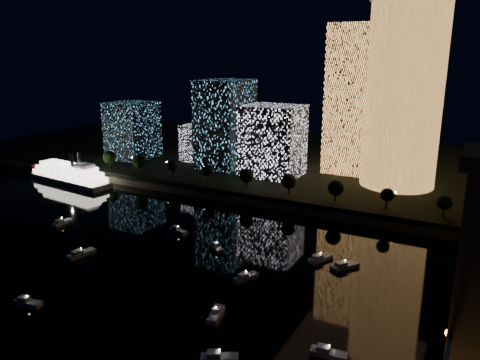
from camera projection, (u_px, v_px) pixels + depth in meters
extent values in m
plane|color=black|center=(191.00, 307.00, 118.28)|extent=(520.00, 520.00, 0.00)
cube|color=black|center=(357.00, 167.00, 253.50)|extent=(420.00, 160.00, 5.00)
cube|color=#6B5E4C|center=(306.00, 210.00, 187.52)|extent=(420.00, 6.00, 3.00)
cylinder|color=#FFA851|center=(404.00, 97.00, 200.33)|extent=(32.00, 32.00, 78.23)
cube|color=#FFA851|center=(353.00, 100.00, 226.48)|extent=(22.27, 22.27, 70.86)
cube|color=silver|center=(272.00, 141.00, 223.86)|extent=(27.30, 23.10, 33.60)
cube|color=#4FA5D8|center=(225.00, 123.00, 241.49)|extent=(22.21, 28.87, 44.41)
cube|color=silver|center=(203.00, 143.00, 256.80)|extent=(19.58, 17.80, 19.58)
cube|color=#4FA5D8|center=(133.00, 130.00, 262.48)|extent=(22.23, 24.45, 31.12)
cube|color=navy|center=(463.00, 266.00, 84.21)|extent=(0.50, 150.00, 0.50)
cube|color=navy|center=(455.00, 315.00, 74.94)|extent=(0.50, 0.50, 7.00)
cube|color=navy|center=(465.00, 259.00, 95.32)|extent=(0.50, 0.50, 7.00)
cube|color=navy|center=(471.00, 223.00, 115.70)|extent=(0.50, 0.50, 7.00)
cube|color=navy|center=(476.00, 198.00, 136.08)|extent=(0.50, 0.50, 7.00)
sphere|color=#FF9338|center=(457.00, 292.00, 85.80)|extent=(1.20, 1.20, 1.20)
sphere|color=#FF9338|center=(470.00, 218.00, 124.01)|extent=(1.20, 1.20, 1.20)
sphere|color=#FF9338|center=(478.00, 180.00, 162.23)|extent=(1.20, 1.20, 1.20)
cube|color=silver|center=(70.00, 180.00, 232.42)|extent=(50.97, 16.62, 2.50)
cube|color=white|center=(69.00, 176.00, 231.79)|extent=(46.71, 15.15, 2.29)
cube|color=white|center=(69.00, 171.00, 231.19)|extent=(42.45, 13.68, 2.29)
cube|color=white|center=(68.00, 167.00, 230.59)|extent=(36.12, 11.99, 2.29)
cube|color=silver|center=(84.00, 166.00, 223.26)|extent=(8.95, 7.09, 1.88)
cylinder|color=black|center=(72.00, 160.00, 224.41)|extent=(1.46, 1.46, 6.26)
cylinder|color=black|center=(79.00, 159.00, 227.73)|extent=(1.46, 1.46, 6.26)
cylinder|color=maroon|center=(40.00, 170.00, 245.57)|extent=(8.24, 10.09, 7.30)
cube|color=silver|center=(219.00, 358.00, 97.53)|extent=(8.17, 6.07, 1.20)
cube|color=silver|center=(214.00, 354.00, 97.23)|extent=(3.43, 3.15, 1.00)
sphere|color=white|center=(219.00, 350.00, 97.01)|extent=(0.36, 0.36, 0.36)
cube|color=silver|center=(178.00, 231.00, 167.39)|extent=(7.87, 3.98, 1.20)
cube|color=silver|center=(176.00, 228.00, 167.82)|extent=(2.99, 2.48, 1.00)
sphere|color=white|center=(178.00, 226.00, 166.87)|extent=(0.36, 0.36, 0.36)
cube|color=silver|center=(82.00, 254.00, 148.42)|extent=(4.64, 9.56, 1.20)
cube|color=silver|center=(77.00, 252.00, 147.11)|extent=(2.95, 3.61, 1.00)
sphere|color=white|center=(81.00, 248.00, 147.90)|extent=(0.36, 0.36, 0.36)
cube|color=silver|center=(62.00, 223.00, 175.92)|extent=(2.68, 7.64, 1.20)
cube|color=silver|center=(60.00, 221.00, 174.69)|extent=(2.06, 2.71, 1.00)
sphere|color=white|center=(62.00, 218.00, 175.40)|extent=(0.36, 0.36, 0.36)
cube|color=silver|center=(246.00, 278.00, 132.71)|extent=(4.97, 7.96, 1.20)
cube|color=silver|center=(243.00, 275.00, 131.70)|extent=(2.79, 3.18, 1.00)
sphere|color=white|center=(246.00, 271.00, 132.19)|extent=(0.36, 0.36, 0.36)
cube|color=silver|center=(345.00, 266.00, 139.77)|extent=(7.57, 8.85, 1.20)
cube|color=silver|center=(341.00, 264.00, 138.94)|extent=(3.71, 3.88, 1.00)
sphere|color=white|center=(345.00, 260.00, 139.25)|extent=(0.36, 0.36, 0.36)
cube|color=silver|center=(28.00, 303.00, 119.16)|extent=(7.94, 3.66, 1.20)
cube|color=silver|center=(24.00, 298.00, 119.24)|extent=(2.96, 2.40, 1.00)
sphere|color=white|center=(27.00, 296.00, 118.64)|extent=(0.36, 0.36, 0.36)
cube|color=silver|center=(329.00, 354.00, 98.96)|extent=(8.03, 3.33, 1.20)
cube|color=silver|center=(323.00, 348.00, 99.10)|extent=(2.94, 2.31, 1.00)
sphere|color=white|center=(329.00, 346.00, 98.44)|extent=(0.36, 0.36, 0.36)
cube|color=silver|center=(216.00, 248.00, 152.88)|extent=(7.31, 6.18, 1.20)
cube|color=silver|center=(215.00, 244.00, 153.55)|extent=(3.19, 3.04, 1.00)
sphere|color=white|center=(216.00, 242.00, 152.36)|extent=(0.36, 0.36, 0.36)
cube|color=silver|center=(320.00, 259.00, 144.86)|extent=(6.11, 9.01, 1.20)
cube|color=silver|center=(318.00, 257.00, 143.82)|extent=(3.30, 3.68, 1.00)
sphere|color=white|center=(321.00, 253.00, 144.34)|extent=(0.36, 0.36, 0.36)
cube|color=silver|center=(216.00, 315.00, 113.82)|extent=(4.14, 7.93, 1.20)
cube|color=silver|center=(217.00, 308.00, 114.60)|extent=(2.54, 3.04, 1.00)
sphere|color=white|center=(216.00, 307.00, 113.30)|extent=(0.36, 0.36, 0.36)
cylinder|color=black|center=(110.00, 164.00, 241.67)|extent=(0.70, 0.70, 4.00)
sphere|color=black|center=(109.00, 157.00, 240.76)|extent=(6.70, 6.70, 6.70)
cylinder|color=black|center=(140.00, 168.00, 232.49)|extent=(0.70, 0.70, 4.00)
sphere|color=black|center=(140.00, 161.00, 231.58)|extent=(6.79, 6.79, 6.79)
cylinder|color=black|center=(173.00, 173.00, 223.31)|extent=(0.70, 0.70, 4.00)
sphere|color=black|center=(172.00, 166.00, 222.40)|extent=(5.41, 5.41, 5.41)
cylinder|color=black|center=(208.00, 178.00, 214.13)|extent=(0.70, 0.70, 4.00)
sphere|color=black|center=(208.00, 171.00, 213.22)|extent=(5.49, 5.49, 5.49)
cylinder|color=black|center=(247.00, 184.00, 204.95)|extent=(0.70, 0.70, 4.00)
sphere|color=black|center=(247.00, 176.00, 204.04)|extent=(6.37, 6.37, 6.37)
cylinder|color=black|center=(289.00, 190.00, 195.77)|extent=(0.70, 0.70, 4.00)
sphere|color=black|center=(289.00, 182.00, 194.86)|extent=(6.18, 6.18, 6.18)
cylinder|color=black|center=(335.00, 196.00, 186.59)|extent=(0.70, 0.70, 4.00)
sphere|color=black|center=(336.00, 188.00, 185.68)|extent=(6.47, 6.47, 6.47)
cylinder|color=black|center=(387.00, 204.00, 177.41)|extent=(0.70, 0.70, 4.00)
sphere|color=black|center=(387.00, 195.00, 176.50)|extent=(5.19, 5.19, 5.19)
cylinder|color=black|center=(443.00, 212.00, 168.23)|extent=(0.70, 0.70, 4.00)
sphere|color=black|center=(444.00, 203.00, 167.32)|extent=(5.54, 5.54, 5.54)
cylinder|color=black|center=(132.00, 163.00, 242.05)|extent=(0.24, 0.24, 5.00)
sphere|color=#FFCC7F|center=(132.00, 157.00, 241.32)|extent=(0.70, 0.70, 0.70)
cylinder|color=black|center=(167.00, 167.00, 231.95)|extent=(0.24, 0.24, 5.00)
sphere|color=#FFCC7F|center=(166.00, 162.00, 231.22)|extent=(0.70, 0.70, 0.70)
cylinder|color=black|center=(204.00, 173.00, 221.85)|extent=(0.24, 0.24, 5.00)
sphere|color=#FFCC7F|center=(204.00, 167.00, 221.12)|extent=(0.70, 0.70, 0.70)
cylinder|color=black|center=(245.00, 178.00, 211.75)|extent=(0.24, 0.24, 5.00)
sphere|color=#FFCC7F|center=(245.00, 172.00, 211.02)|extent=(0.70, 0.70, 0.70)
cylinder|color=black|center=(290.00, 184.00, 201.65)|extent=(0.24, 0.24, 5.00)
sphere|color=#FFCC7F|center=(290.00, 178.00, 200.92)|extent=(0.70, 0.70, 0.70)
cylinder|color=black|center=(340.00, 191.00, 191.56)|extent=(0.24, 0.24, 5.00)
sphere|color=#FFCC7F|center=(340.00, 185.00, 190.83)|extent=(0.70, 0.70, 0.70)
cylinder|color=black|center=(395.00, 199.00, 181.46)|extent=(0.24, 0.24, 5.00)
sphere|color=#FFCC7F|center=(396.00, 192.00, 180.73)|extent=(0.70, 0.70, 0.70)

